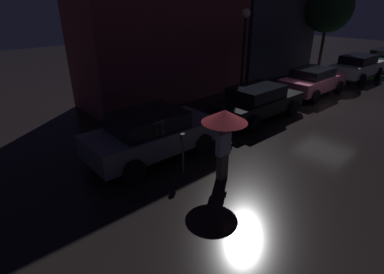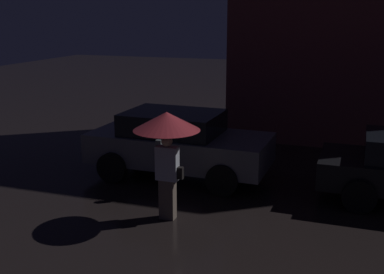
{
  "view_description": "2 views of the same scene",
  "coord_description": "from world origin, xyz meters",
  "views": [
    {
      "loc": [
        -14.11,
        -5.63,
        4.51
      ],
      "look_at": [
        -8.81,
        0.24,
        0.91
      ],
      "focal_mm": 28.0,
      "sensor_mm": 36.0,
      "label": 1
    },
    {
      "loc": [
        -5.59,
        -8.56,
        3.69
      ],
      "look_at": [
        -8.55,
        -0.01,
        1.36
      ],
      "focal_mm": 45.0,
      "sensor_mm": 36.0,
      "label": 2
    }
  ],
  "objects": [
    {
      "name": "parked_car_grey",
      "position": [
        -9.39,
        1.45,
        0.8
      ],
      "size": [
        4.17,
        2.03,
        1.51
      ],
      "rotation": [
        0.0,
        0.0,
        -0.03
      ],
      "color": "slate",
      "rests_on": "ground"
    },
    {
      "name": "pedestrian_with_umbrella",
      "position": [
        -8.71,
        -0.89,
        1.67
      ],
      "size": [
        1.2,
        1.2,
        2.01
      ],
      "rotation": [
        0.0,
        0.0,
        3.13
      ],
      "color": "#66564C",
      "rests_on": "ground"
    },
    {
      "name": "parking_meter",
      "position": [
        -9.29,
        0.09,
        0.75
      ],
      "size": [
        0.12,
        0.1,
        1.21
      ],
      "color": "#4C5154",
      "rests_on": "ground"
    }
  ]
}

